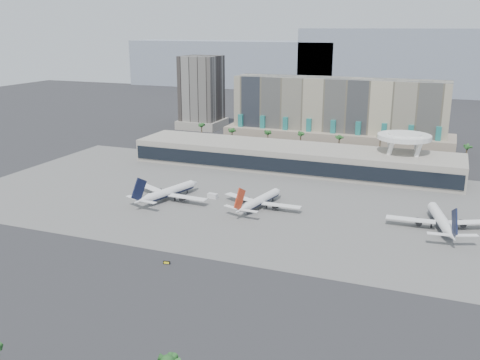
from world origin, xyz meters
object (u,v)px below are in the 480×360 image
(airliner_centre, at_px, (260,200))
(airliner_right, at_px, (441,220))
(service_vehicle_b, at_px, (243,211))
(service_vehicle_a, at_px, (213,196))
(taxiway_sign, at_px, (167,263))
(airliner_left, at_px, (168,192))

(airliner_centre, distance_m, airliner_right, 70.44)
(airliner_right, distance_m, service_vehicle_b, 75.38)
(airliner_centre, bearing_deg, service_vehicle_a, -179.77)
(airliner_centre, height_order, service_vehicle_a, airliner_centre)
(taxiway_sign, bearing_deg, airliner_right, 28.42)
(service_vehicle_b, xyz_separation_m, taxiway_sign, (-5.13, -53.77, -0.26))
(airliner_right, bearing_deg, service_vehicle_b, 173.89)
(airliner_left, height_order, airliner_centre, airliner_left)
(airliner_right, relative_size, taxiway_sign, 17.32)
(taxiway_sign, bearing_deg, airliner_centre, 71.10)
(service_vehicle_b, distance_m, taxiway_sign, 54.01)
(airliner_left, relative_size, service_vehicle_a, 8.81)
(service_vehicle_a, bearing_deg, airliner_left, -144.57)
(service_vehicle_a, xyz_separation_m, taxiway_sign, (14.13, -66.70, -0.56))
(airliner_right, bearing_deg, airliner_left, 169.20)
(airliner_left, xyz_separation_m, airliner_centre, (40.44, 4.23, -0.26))
(airliner_right, bearing_deg, airliner_centre, 167.58)
(airliner_left, xyz_separation_m, taxiway_sign, (31.11, -57.93, -2.96))
(airliner_right, relative_size, service_vehicle_b, 13.27)
(airliner_left, xyz_separation_m, airliner_right, (110.86, 6.14, 0.09))
(airliner_centre, relative_size, taxiway_sign, 15.74)
(airliner_centre, xyz_separation_m, service_vehicle_a, (-23.47, 4.54, -2.13))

